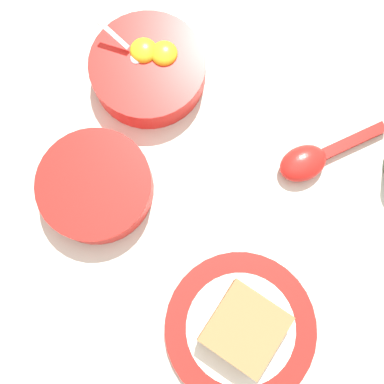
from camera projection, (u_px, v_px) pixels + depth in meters
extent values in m
plane|color=beige|center=(234.00, 231.00, 0.64)|extent=(3.00, 3.00, 0.00)
cylinder|color=red|center=(148.00, 70.00, 0.67)|extent=(0.17, 0.17, 0.04)
cylinder|color=white|center=(148.00, 67.00, 0.66)|extent=(0.14, 0.14, 0.02)
ellipsoid|color=yellow|center=(144.00, 51.00, 0.65)|extent=(0.04, 0.04, 0.02)
ellipsoid|color=yellow|center=(164.00, 53.00, 0.65)|extent=(0.04, 0.04, 0.02)
cylinder|color=black|center=(155.00, 55.00, 0.65)|extent=(0.04, 0.04, 0.00)
ellipsoid|color=silver|center=(137.00, 56.00, 0.65)|extent=(0.03, 0.02, 0.01)
cube|color=silver|center=(113.00, 34.00, 0.64)|extent=(0.02, 0.05, 0.03)
cylinder|color=red|center=(240.00, 328.00, 0.60)|extent=(0.20, 0.20, 0.01)
cylinder|color=white|center=(241.00, 329.00, 0.60)|extent=(0.15, 0.15, 0.00)
cube|color=brown|center=(242.00, 327.00, 0.59)|extent=(0.11, 0.10, 0.02)
cube|color=#9E7042|center=(246.00, 328.00, 0.57)|extent=(0.11, 0.11, 0.02)
ellipsoid|color=red|center=(303.00, 163.00, 0.64)|extent=(0.08, 0.09, 0.03)
cube|color=red|center=(351.00, 142.00, 0.66)|extent=(0.09, 0.09, 0.01)
cylinder|color=red|center=(95.00, 188.00, 0.63)|extent=(0.16, 0.16, 0.04)
cylinder|color=white|center=(93.00, 186.00, 0.62)|extent=(0.13, 0.13, 0.01)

